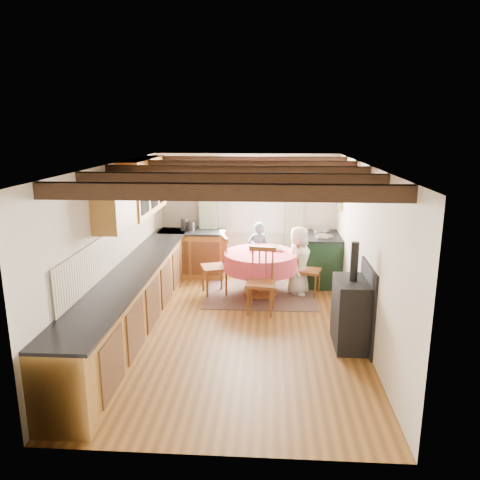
# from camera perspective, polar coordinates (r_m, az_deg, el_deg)

# --- Properties ---
(floor) EXTENTS (3.60, 5.50, 0.00)m
(floor) POSITION_cam_1_polar(r_m,az_deg,el_deg) (7.00, -0.42, -10.78)
(floor) COLOR brown
(floor) RESTS_ON ground
(ceiling) EXTENTS (3.60, 5.50, 0.00)m
(ceiling) POSITION_cam_1_polar(r_m,az_deg,el_deg) (6.38, -0.46, 9.22)
(ceiling) COLOR white
(ceiling) RESTS_ON ground
(wall_back) EXTENTS (3.60, 0.00, 2.40)m
(wall_back) POSITION_cam_1_polar(r_m,az_deg,el_deg) (9.26, 0.77, 3.19)
(wall_back) COLOR silver
(wall_back) RESTS_ON ground
(wall_front) EXTENTS (3.60, 0.00, 2.40)m
(wall_front) POSITION_cam_1_polar(r_m,az_deg,el_deg) (4.01, -3.29, -11.53)
(wall_front) COLOR silver
(wall_front) RESTS_ON ground
(wall_left) EXTENTS (0.00, 5.50, 2.40)m
(wall_left) POSITION_cam_1_polar(r_m,az_deg,el_deg) (6.95, -15.42, -0.95)
(wall_left) COLOR silver
(wall_left) RESTS_ON ground
(wall_right) EXTENTS (0.00, 5.50, 2.40)m
(wall_right) POSITION_cam_1_polar(r_m,az_deg,el_deg) (6.71, 15.09, -1.46)
(wall_right) COLOR silver
(wall_right) RESTS_ON ground
(beam_a) EXTENTS (3.60, 0.16, 0.16)m
(beam_a) POSITION_cam_1_polar(r_m,az_deg,el_deg) (4.41, -2.33, 5.94)
(beam_a) COLOR black
(beam_a) RESTS_ON ceiling
(beam_b) EXTENTS (3.60, 0.16, 0.16)m
(beam_b) POSITION_cam_1_polar(r_m,az_deg,el_deg) (5.40, -1.22, 7.40)
(beam_b) COLOR black
(beam_b) RESTS_ON ceiling
(beam_c) EXTENTS (3.60, 0.16, 0.16)m
(beam_c) POSITION_cam_1_polar(r_m,az_deg,el_deg) (6.39, -0.46, 8.41)
(beam_c) COLOR black
(beam_c) RESTS_ON ceiling
(beam_d) EXTENTS (3.60, 0.16, 0.16)m
(beam_d) POSITION_cam_1_polar(r_m,az_deg,el_deg) (7.38, 0.10, 9.15)
(beam_d) COLOR black
(beam_d) RESTS_ON ceiling
(beam_e) EXTENTS (3.60, 0.16, 0.16)m
(beam_e) POSITION_cam_1_polar(r_m,az_deg,el_deg) (8.38, 0.53, 9.71)
(beam_e) COLOR black
(beam_e) RESTS_ON ceiling
(splash_left) EXTENTS (0.02, 4.50, 0.55)m
(splash_left) POSITION_cam_1_polar(r_m,az_deg,el_deg) (7.22, -14.51, -0.35)
(splash_left) COLOR beige
(splash_left) RESTS_ON wall_left
(splash_back) EXTENTS (1.40, 0.02, 0.55)m
(splash_back) POSITION_cam_1_polar(r_m,az_deg,el_deg) (9.35, -5.38, 3.22)
(splash_back) COLOR beige
(splash_back) RESTS_ON wall_back
(base_cabinet_left) EXTENTS (0.60, 5.30, 0.88)m
(base_cabinet_left) POSITION_cam_1_polar(r_m,az_deg,el_deg) (7.08, -12.72, -6.96)
(base_cabinet_left) COLOR #A06F27
(base_cabinet_left) RESTS_ON floor
(base_cabinet_back) EXTENTS (1.30, 0.60, 0.88)m
(base_cabinet_back) POSITION_cam_1_polar(r_m,az_deg,el_deg) (9.26, -5.85, -1.72)
(base_cabinet_back) COLOR #A06F27
(base_cabinet_back) RESTS_ON floor
(worktop_left) EXTENTS (0.64, 5.30, 0.04)m
(worktop_left) POSITION_cam_1_polar(r_m,az_deg,el_deg) (6.93, -12.76, -3.41)
(worktop_left) COLOR black
(worktop_left) RESTS_ON base_cabinet_left
(worktop_back) EXTENTS (1.30, 0.64, 0.04)m
(worktop_back) POSITION_cam_1_polar(r_m,az_deg,el_deg) (9.13, -5.94, 1.03)
(worktop_back) COLOR black
(worktop_back) RESTS_ON base_cabinet_back
(wall_cabinet_glass) EXTENTS (0.34, 1.80, 0.90)m
(wall_cabinet_glass) POSITION_cam_1_polar(r_m,az_deg,el_deg) (7.88, -11.80, 6.53)
(wall_cabinet_glass) COLOR #A06F27
(wall_cabinet_glass) RESTS_ON wall_left
(wall_cabinet_solid) EXTENTS (0.34, 0.90, 0.70)m
(wall_cabinet_solid) POSITION_cam_1_polar(r_m,az_deg,el_deg) (6.47, -15.24, 4.34)
(wall_cabinet_solid) COLOR #A06F27
(wall_cabinet_solid) RESTS_ON wall_left
(window_frame) EXTENTS (1.34, 0.03, 1.54)m
(window_frame) POSITION_cam_1_polar(r_m,az_deg,el_deg) (9.18, 1.40, 5.62)
(window_frame) COLOR white
(window_frame) RESTS_ON wall_back
(window_pane) EXTENTS (1.20, 0.01, 1.40)m
(window_pane) POSITION_cam_1_polar(r_m,az_deg,el_deg) (9.18, 1.40, 5.62)
(window_pane) COLOR white
(window_pane) RESTS_ON wall_back
(curtain_left) EXTENTS (0.35, 0.10, 2.10)m
(curtain_left) POSITION_cam_1_polar(r_m,az_deg,el_deg) (9.25, -3.91, 2.51)
(curtain_left) COLOR #B0BDA3
(curtain_left) RESTS_ON wall_back
(curtain_right) EXTENTS (0.35, 0.10, 2.10)m
(curtain_right) POSITION_cam_1_polar(r_m,az_deg,el_deg) (9.19, 6.67, 2.37)
(curtain_right) COLOR #B0BDA3
(curtain_right) RESTS_ON wall_back
(curtain_rod) EXTENTS (2.00, 0.03, 0.03)m
(curtain_rod) POSITION_cam_1_polar(r_m,az_deg,el_deg) (9.03, 1.40, 9.31)
(curtain_rod) COLOR black
(curtain_rod) RESTS_ON wall_back
(wall_picture) EXTENTS (0.04, 0.50, 0.60)m
(wall_picture) POSITION_cam_1_polar(r_m,az_deg,el_deg) (8.83, 12.24, 5.63)
(wall_picture) COLOR gold
(wall_picture) RESTS_ON wall_right
(wall_plate) EXTENTS (0.30, 0.02, 0.30)m
(wall_plate) POSITION_cam_1_polar(r_m,az_deg,el_deg) (9.16, 7.38, 6.12)
(wall_plate) COLOR silver
(wall_plate) RESTS_ON wall_back
(rug) EXTENTS (1.93, 1.50, 0.01)m
(rug) POSITION_cam_1_polar(r_m,az_deg,el_deg) (8.29, 2.51, -6.70)
(rug) COLOR #3F231F
(rug) RESTS_ON floor
(dining_table) EXTENTS (1.29, 1.29, 0.78)m
(dining_table) POSITION_cam_1_polar(r_m,az_deg,el_deg) (8.16, 2.54, -4.19)
(dining_table) COLOR #E95070
(dining_table) RESTS_ON floor
(chair_near) EXTENTS (0.50, 0.52, 1.05)m
(chair_near) POSITION_cam_1_polar(r_m,az_deg,el_deg) (7.36, 2.60, -5.09)
(chair_near) COLOR brown
(chair_near) RESTS_ON floor
(chair_left) EXTENTS (0.59, 0.58, 1.05)m
(chair_left) POSITION_cam_1_polar(r_m,az_deg,el_deg) (8.20, -3.19, -3.13)
(chair_left) COLOR brown
(chair_left) RESTS_ON floor
(chair_right) EXTENTS (0.52, 0.51, 0.94)m
(chair_right) POSITION_cam_1_polar(r_m,az_deg,el_deg) (8.25, 8.49, -3.52)
(chair_right) COLOR brown
(chair_right) RESTS_ON floor
(aga_range) EXTENTS (0.66, 1.03, 0.95)m
(aga_range) POSITION_cam_1_polar(r_m,az_deg,el_deg) (8.93, 10.04, -2.23)
(aga_range) COLOR black
(aga_range) RESTS_ON floor
(cast_iron_stove) EXTENTS (0.44, 0.73, 1.46)m
(cast_iron_stove) POSITION_cam_1_polar(r_m,az_deg,el_deg) (6.38, 13.67, -6.62)
(cast_iron_stove) COLOR black
(cast_iron_stove) RESTS_ON floor
(child_far) EXTENTS (0.45, 0.31, 1.16)m
(child_far) POSITION_cam_1_polar(r_m,az_deg,el_deg) (8.88, 2.34, -1.40)
(child_far) COLOR #466973
(child_far) RESTS_ON floor
(child_right) EXTENTS (0.56, 0.69, 1.22)m
(child_right) POSITION_cam_1_polar(r_m,az_deg,el_deg) (8.23, 7.27, -2.52)
(child_right) COLOR silver
(child_right) RESTS_ON floor
(bowl_a) EXTENTS (0.26, 0.26, 0.05)m
(bowl_a) POSITION_cam_1_polar(r_m,az_deg,el_deg) (8.19, 4.78, -1.16)
(bowl_a) COLOR silver
(bowl_a) RESTS_ON dining_table
(bowl_b) EXTENTS (0.30, 0.30, 0.07)m
(bowl_b) POSITION_cam_1_polar(r_m,az_deg,el_deg) (8.22, 4.21, -1.02)
(bowl_b) COLOR silver
(bowl_b) RESTS_ON dining_table
(cup) EXTENTS (0.13, 0.13, 0.10)m
(cup) POSITION_cam_1_polar(r_m,az_deg,el_deg) (8.17, 1.41, -0.99)
(cup) COLOR silver
(cup) RESTS_ON dining_table
(canister_tall) EXTENTS (0.14, 0.14, 0.24)m
(canister_tall) POSITION_cam_1_polar(r_m,az_deg,el_deg) (9.14, -6.92, 1.92)
(canister_tall) COLOR #262628
(canister_tall) RESTS_ON worktop_back
(canister_wide) EXTENTS (0.16, 0.16, 0.18)m
(canister_wide) POSITION_cam_1_polar(r_m,az_deg,el_deg) (9.11, -6.10, 1.71)
(canister_wide) COLOR #262628
(canister_wide) RESTS_ON worktop_back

